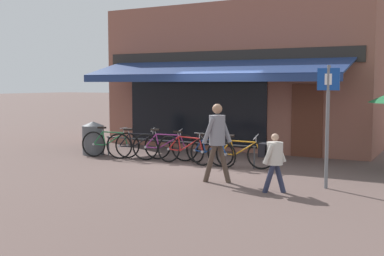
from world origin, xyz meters
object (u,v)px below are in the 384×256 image
at_px(bicycle_red, 185,149).
at_px(parking_sign, 328,114).
at_px(bicycle_orange, 240,153).
at_px(bicycle_purple, 165,147).
at_px(bicycle_blue, 210,151).
at_px(bicycle_black, 138,145).
at_px(bicycle_green, 110,144).
at_px(litter_bin, 93,138).
at_px(pedestrian_adult, 217,134).
at_px(pedestrian_child, 273,156).

xyz_separation_m(bicycle_red, parking_sign, (3.98, -1.25, 1.13)).
xyz_separation_m(bicycle_orange, parking_sign, (2.43, -1.30, 1.14)).
distance_m(bicycle_purple, bicycle_blue, 1.39).
xyz_separation_m(bicycle_black, bicycle_blue, (2.19, 0.09, -0.03)).
bearing_deg(bicycle_purple, bicycle_orange, -21.74).
distance_m(bicycle_blue, bicycle_orange, 0.89).
relative_size(bicycle_green, bicycle_orange, 0.99).
distance_m(bicycle_red, bicycle_blue, 0.67).
xyz_separation_m(litter_bin, parking_sign, (7.22, -1.39, 1.02)).
height_order(bicycle_green, pedestrian_adult, pedestrian_adult).
xyz_separation_m(pedestrian_adult, parking_sign, (2.20, 0.51, 0.48)).
distance_m(bicycle_red, litter_bin, 3.24).
relative_size(bicycle_green, bicycle_purple, 0.99).
bearing_deg(bicycle_blue, bicycle_red, -153.11).
bearing_deg(bicycle_purple, pedestrian_adult, -56.50).
relative_size(bicycle_black, pedestrian_adult, 1.02).
bearing_deg(bicycle_green, bicycle_orange, -12.65).
bearing_deg(parking_sign, bicycle_orange, 151.91).
bearing_deg(parking_sign, bicycle_red, 162.56).
height_order(bicycle_green, parking_sign, parking_sign).
bearing_deg(bicycle_red, bicycle_purple, 170.88).
bearing_deg(bicycle_blue, pedestrian_adult, -42.46).
relative_size(pedestrian_child, parking_sign, 0.47).
height_order(bicycle_black, bicycle_orange, bicycle_black).
distance_m(bicycle_green, bicycle_red, 2.43).
distance_m(bicycle_black, bicycle_orange, 3.08).
distance_m(bicycle_orange, pedestrian_child, 2.72).
bearing_deg(litter_bin, bicycle_orange, -1.12).
xyz_separation_m(bicycle_red, bicycle_blue, (0.66, 0.12, -0.02)).
bearing_deg(bicycle_black, bicycle_red, -24.10).
height_order(bicycle_purple, bicycle_orange, bicycle_purple).
distance_m(bicycle_red, pedestrian_child, 3.82).
distance_m(pedestrian_child, parking_sign, 1.44).
relative_size(bicycle_blue, pedestrian_child, 1.47).
distance_m(pedestrian_adult, litter_bin, 5.39).
bearing_deg(parking_sign, litter_bin, 169.10).
xyz_separation_m(bicycle_black, parking_sign, (5.51, -1.27, 1.12)).
xyz_separation_m(bicycle_purple, pedestrian_adult, (2.50, -1.90, 0.64)).
bearing_deg(litter_bin, bicycle_black, -3.83).
bearing_deg(pedestrian_child, bicycle_purple, 149.76).
height_order(bicycle_green, pedestrian_child, pedestrian_child).
height_order(bicycle_black, bicycle_red, bicycle_black).
bearing_deg(bicycle_green, bicycle_blue, -10.81).
bearing_deg(bicycle_black, parking_sign, -36.20).
height_order(bicycle_purple, pedestrian_adult, pedestrian_adult).
relative_size(bicycle_red, bicycle_orange, 1.01).
bearing_deg(bicycle_red, bicycle_orange, 3.88).
bearing_deg(pedestrian_adult, bicycle_green, 163.71).
bearing_deg(bicycle_red, parking_sign, -15.25).
bearing_deg(litter_bin, bicycle_purple, 0.10).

